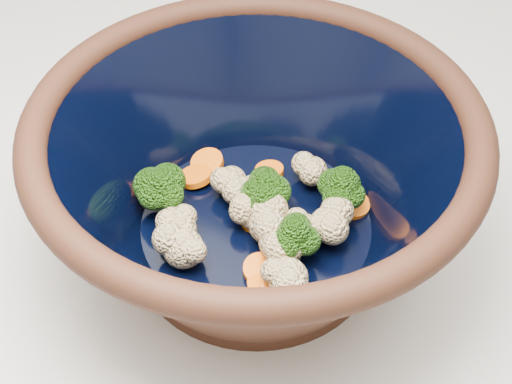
# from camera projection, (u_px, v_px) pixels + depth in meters

# --- Properties ---
(mixing_bowl) EXTENTS (0.43, 0.43, 0.16)m
(mixing_bowl) POSITION_uv_depth(u_px,v_px,m) (256.00, 179.00, 0.59)
(mixing_bowl) COLOR black
(mixing_bowl) RESTS_ON counter
(vegetable_pile) EXTENTS (0.18, 0.17, 0.05)m
(vegetable_pile) POSITION_uv_depth(u_px,v_px,m) (263.00, 213.00, 0.61)
(vegetable_pile) COLOR #608442
(vegetable_pile) RESTS_ON mixing_bowl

